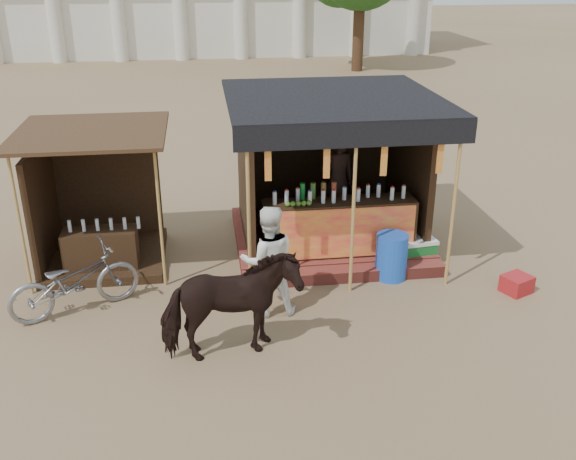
# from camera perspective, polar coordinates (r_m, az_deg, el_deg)

# --- Properties ---
(ground) EXTENTS (120.00, 120.00, 0.00)m
(ground) POSITION_cam_1_polar(r_m,az_deg,el_deg) (8.94, 1.42, -10.57)
(ground) COLOR #846B4C
(ground) RESTS_ON ground
(main_stall) EXTENTS (3.60, 3.61, 2.78)m
(main_stall) POSITION_cam_1_polar(r_m,az_deg,el_deg) (11.61, 3.78, 3.39)
(main_stall) COLOR brown
(main_stall) RESTS_ON ground
(secondary_stall) EXTENTS (2.40, 2.40, 2.38)m
(secondary_stall) POSITION_cam_1_polar(r_m,az_deg,el_deg) (11.50, -17.00, 1.22)
(secondary_stall) COLOR #352013
(secondary_stall) RESTS_ON ground
(cow) EXTENTS (1.91, 1.11, 1.52)m
(cow) POSITION_cam_1_polar(r_m,az_deg,el_deg) (8.44, -5.15, -6.85)
(cow) COLOR black
(cow) RESTS_ON ground
(motorbike) EXTENTS (2.05, 1.43, 1.02)m
(motorbike) POSITION_cam_1_polar(r_m,az_deg,el_deg) (10.07, -18.46, -4.35)
(motorbike) COLOR gray
(motorbike) RESTS_ON ground
(bystander) EXTENTS (0.84, 0.67, 1.71)m
(bystander) POSITION_cam_1_polar(r_m,az_deg,el_deg) (9.40, -1.76, -2.76)
(bystander) COLOR white
(bystander) RESTS_ON ground
(blue_barrel) EXTENTS (0.62, 0.62, 0.77)m
(blue_barrel) POSITION_cam_1_polar(r_m,az_deg,el_deg) (10.74, 9.18, -2.33)
(blue_barrel) COLOR blue
(blue_barrel) RESTS_ON ground
(red_crate) EXTENTS (0.54, 0.52, 0.28)m
(red_crate) POSITION_cam_1_polar(r_m,az_deg,el_deg) (10.90, 19.66, -4.54)
(red_crate) COLOR maroon
(red_crate) RESTS_ON ground
(cooler) EXTENTS (0.69, 0.51, 0.46)m
(cooler) POSITION_cam_1_polar(r_m,az_deg,el_deg) (11.38, 11.30, -1.81)
(cooler) COLOR #186C29
(cooler) RESTS_ON ground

